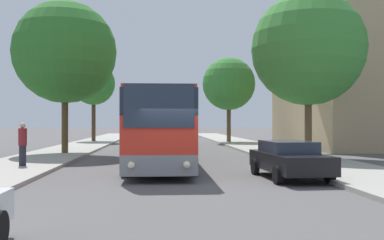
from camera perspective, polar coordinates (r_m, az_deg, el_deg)
The scene contains 10 objects.
ground_plane at distance 15.48m, azimuth -1.83°, elevation -7.92°, with size 300.00×300.00×0.00m, color #565454.
sidewalk_right at distance 17.24m, azimuth 22.30°, elevation -6.86°, with size 4.00×120.00×0.15m, color #A39E93.
bus_front at distance 20.50m, azimuth -4.08°, elevation -1.02°, with size 2.94×11.72×3.34m.
bus_middle at distance 34.95m, azimuth -4.15°, elevation -0.76°, with size 2.95×12.04×3.27m.
parked_car_right_near at distance 16.79m, azimuth 12.22°, elevation -4.81°, with size 2.20×4.58×1.36m.
pedestrian_waiting_far at distance 20.93m, azimuth -20.71°, elevation -2.85°, with size 0.36×0.36×1.88m.
tree_left_near at distance 29.37m, azimuth -15.83°, elevation 8.28°, with size 6.39×6.39×9.47m.
tree_left_far at distance 46.61m, azimuth -12.39°, elevation 4.50°, with size 4.32×4.32×7.96m.
tree_right_near at distance 43.82m, azimuth 4.69°, elevation 4.59°, with size 5.13×5.13×8.19m.
tree_right_mid at distance 26.39m, azimuth 14.53°, elevation 8.73°, with size 6.39×6.39×9.23m.
Camera 1 is at (-0.63, -15.33, 2.07)m, focal length 42.00 mm.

